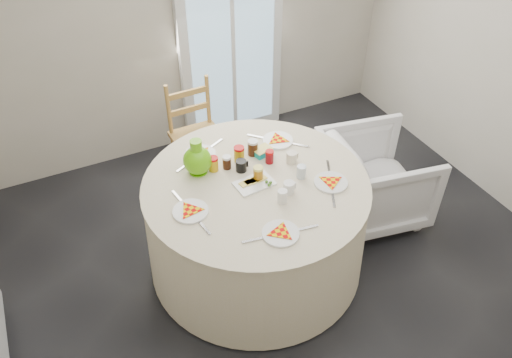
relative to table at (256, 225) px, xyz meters
name	(u,v)px	position (x,y,z in m)	size (l,w,h in m)	color
floor	(293,278)	(0.16, -0.28, -0.38)	(4.00, 4.00, 0.00)	black
wall_back	(184,10)	(0.16, 1.72, 0.93)	(4.00, 0.02, 2.60)	#BCB5A3
glass_door	(231,32)	(0.56, 1.67, 0.68)	(1.00, 0.08, 2.10)	silver
table	(256,225)	(0.00, 0.00, 0.00)	(1.56, 1.56, 0.79)	beige
wooden_chair	(198,136)	(-0.02, 1.08, 0.09)	(0.41, 0.39, 0.93)	#B9783E
armchair	(375,176)	(1.08, 0.06, 0.02)	(0.76, 0.71, 0.78)	silver
place_settings	(256,182)	(0.00, 0.00, 0.40)	(1.21, 1.21, 0.02)	white
jar_cluster	(241,161)	(-0.02, 0.20, 0.45)	(0.43, 0.22, 0.13)	#AB8025
butter_tub	(262,153)	(0.18, 0.26, 0.41)	(0.13, 0.09, 0.05)	#0AADB4
green_pitcher	(197,160)	(-0.30, 0.27, 0.49)	(0.19, 0.19, 0.25)	#59B90B
cheese_platter	(254,184)	(-0.02, -0.01, 0.40)	(0.25, 0.16, 0.03)	silver
mugs_glasses	(273,169)	(0.15, 0.04, 0.44)	(0.55, 0.55, 0.10)	#AEAEAE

